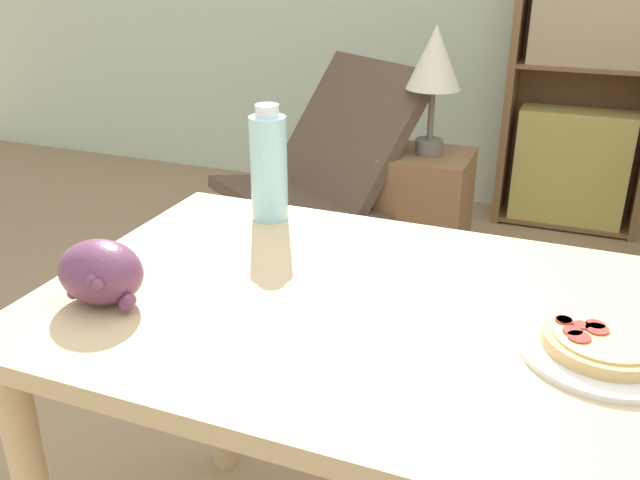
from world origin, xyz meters
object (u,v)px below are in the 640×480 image
pizza_on_plate (604,345)px  bookshelf (584,81)px  grape_bunch (101,273)px  drink_bottle (269,166)px  side_table (424,218)px  table_lamp (435,64)px  lounge_chair_near (316,210)px

pizza_on_plate → bookshelf: size_ratio=0.16×
grape_bunch → drink_bottle: size_ratio=0.62×
drink_bottle → bookshelf: 2.30m
side_table → table_lamp: (0.00, -0.00, 0.63)m
bookshelf → table_lamp: bookshelf is taller
pizza_on_plate → drink_bottle: (-0.69, 0.30, 0.10)m
side_table → table_lamp: 0.63m
pizza_on_plate → side_table: pizza_on_plate is taller
grape_bunch → bookshelf: size_ratio=0.10×
drink_bottle → side_table: size_ratio=0.45×
drink_bottle → grape_bunch: bearing=-102.3°
pizza_on_plate → side_table: (-0.64, 1.64, -0.51)m
pizza_on_plate → lounge_chair_near: (-1.08, 1.54, -0.50)m
lounge_chair_near → drink_bottle: bearing=-38.5°
pizza_on_plate → table_lamp: (-0.64, 1.64, 0.12)m
lounge_chair_near → side_table: lounge_chair_near is taller
pizza_on_plate → table_lamp: 1.76m
lounge_chair_near → side_table: 0.45m
grape_bunch → side_table: 1.87m
pizza_on_plate → bookshelf: 2.52m
grape_bunch → drink_bottle: bearing=77.7°
grape_bunch → bookshelf: 2.75m
grape_bunch → drink_bottle: (0.10, 0.45, 0.06)m
lounge_chair_near → table_lamp: bearing=46.2°
grape_bunch → side_table: grape_bunch is taller
side_table → table_lamp: size_ratio=1.12×
grape_bunch → lounge_chair_near: (-0.29, 1.68, -0.54)m
lounge_chair_near → bookshelf: bearing=79.2°
lounge_chair_near → bookshelf: (0.97, 0.98, 0.44)m
pizza_on_plate → bookshelf: bookshelf is taller
bookshelf → table_lamp: size_ratio=3.20×
table_lamp → grape_bunch: bearing=-94.9°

